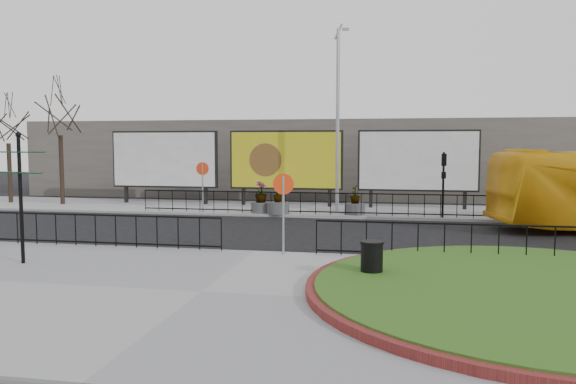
% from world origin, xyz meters
% --- Properties ---
extents(ground, '(90.00, 90.00, 0.00)m').
position_xyz_m(ground, '(0.00, 0.00, 0.00)').
color(ground, black).
rests_on(ground, ground).
extents(pavement_near, '(30.00, 10.00, 0.12)m').
position_xyz_m(pavement_near, '(0.00, -5.00, 0.06)').
color(pavement_near, gray).
rests_on(pavement_near, ground).
extents(pavement_far, '(44.00, 6.00, 0.12)m').
position_xyz_m(pavement_far, '(0.00, 12.00, 0.06)').
color(pavement_far, gray).
rests_on(pavement_far, ground).
extents(brick_edge, '(10.40, 10.40, 0.18)m').
position_xyz_m(brick_edge, '(7.50, -4.00, 0.21)').
color(brick_edge, maroon).
rests_on(brick_edge, pavement_near).
extents(grass_lawn, '(10.00, 10.00, 0.22)m').
position_xyz_m(grass_lawn, '(7.50, -4.00, 0.23)').
color(grass_lawn, '#294F15').
rests_on(grass_lawn, pavement_near).
extents(railing_near_left, '(10.00, 0.10, 1.10)m').
position_xyz_m(railing_near_left, '(-6.00, -0.30, 0.67)').
color(railing_near_left, black).
rests_on(railing_near_left, pavement_near).
extents(railing_near_right, '(9.00, 0.10, 1.10)m').
position_xyz_m(railing_near_right, '(6.50, -0.30, 0.67)').
color(railing_near_right, black).
rests_on(railing_near_right, pavement_near).
extents(railing_far, '(18.00, 0.10, 1.10)m').
position_xyz_m(railing_far, '(1.00, 9.30, 0.67)').
color(railing_far, black).
rests_on(railing_far, pavement_far).
extents(speed_sign_far, '(0.64, 0.07, 2.47)m').
position_xyz_m(speed_sign_far, '(-5.00, 9.40, 1.92)').
color(speed_sign_far, gray).
rests_on(speed_sign_far, pavement_far).
extents(speed_sign_near, '(0.64, 0.07, 2.47)m').
position_xyz_m(speed_sign_near, '(1.00, -0.40, 1.92)').
color(speed_sign_near, gray).
rests_on(speed_sign_near, pavement_near).
extents(billboard_left, '(6.20, 0.31, 4.10)m').
position_xyz_m(billboard_left, '(-8.50, 12.97, 2.60)').
color(billboard_left, black).
rests_on(billboard_left, pavement_far).
extents(billboard_mid, '(6.20, 0.31, 4.10)m').
position_xyz_m(billboard_mid, '(-1.50, 12.97, 2.60)').
color(billboard_mid, black).
rests_on(billboard_mid, pavement_far).
extents(billboard_right, '(6.20, 0.31, 4.10)m').
position_xyz_m(billboard_right, '(5.50, 12.97, 2.60)').
color(billboard_right, black).
rests_on(billboard_right, pavement_far).
extents(lamp_post, '(0.74, 0.18, 9.23)m').
position_xyz_m(lamp_post, '(1.51, 11.00, 4.83)').
color(lamp_post, gray).
rests_on(lamp_post, pavement_far).
extents(signal_pole_a, '(0.22, 0.26, 3.00)m').
position_xyz_m(signal_pole_a, '(6.50, 9.34, 2.10)').
color(signal_pole_a, black).
rests_on(signal_pole_a, pavement_far).
extents(signal_pole_b, '(0.22, 0.26, 3.00)m').
position_xyz_m(signal_pole_b, '(9.50, 9.34, 2.10)').
color(signal_pole_b, black).
rests_on(signal_pole_b, pavement_far).
extents(tree_left, '(2.00, 2.00, 7.00)m').
position_xyz_m(tree_left, '(-14.00, 11.50, 3.62)').
color(tree_left, '#2D2119').
rests_on(tree_left, pavement_far).
extents(tree_mid, '(2.00, 2.00, 6.20)m').
position_xyz_m(tree_mid, '(-17.50, 11.80, 3.22)').
color(tree_mid, '#2D2119').
rests_on(tree_mid, pavement_far).
extents(building_backdrop, '(40.00, 10.00, 5.00)m').
position_xyz_m(building_backdrop, '(0.00, 22.00, 2.50)').
color(building_backdrop, '#5E5A52').
rests_on(building_backdrop, ground).
extents(fingerpost_sign, '(1.72, 0.65, 3.69)m').
position_xyz_m(fingerpost_sign, '(-5.98, -3.01, 2.35)').
color(fingerpost_sign, black).
rests_on(fingerpost_sign, pavement_near).
extents(litter_bin, '(0.59, 0.59, 0.97)m').
position_xyz_m(litter_bin, '(3.77, -3.18, 0.61)').
color(litter_bin, black).
rests_on(litter_bin, pavement_near).
extents(planter_a, '(0.98, 0.98, 1.54)m').
position_xyz_m(planter_a, '(-2.10, 9.63, 0.69)').
color(planter_a, '#4C4C4F').
rests_on(planter_a, pavement_far).
extents(planter_b, '(1.09, 1.09, 1.42)m').
position_xyz_m(planter_b, '(-1.20, 9.40, 0.56)').
color(planter_b, '#4C4C4F').
rests_on(planter_b, pavement_far).
extents(planter_c, '(0.99, 0.99, 1.43)m').
position_xyz_m(planter_c, '(2.46, 9.94, 0.61)').
color(planter_c, '#4C4C4F').
rests_on(planter_c, pavement_far).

